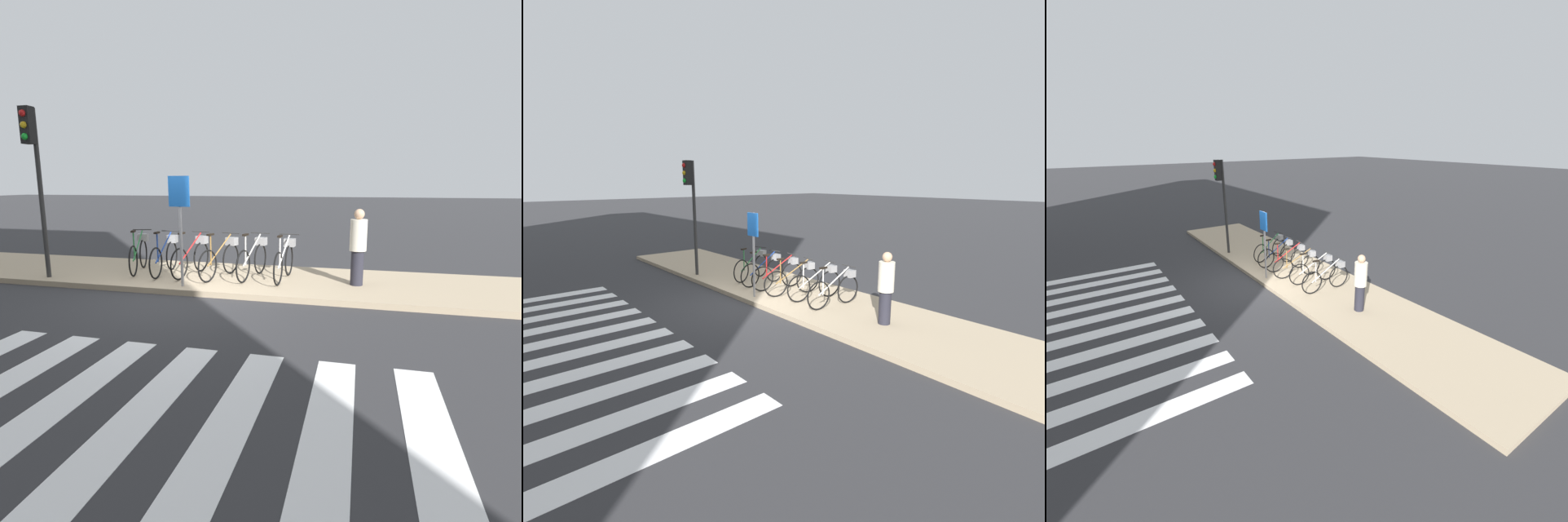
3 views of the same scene
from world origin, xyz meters
TOP-DOWN VIEW (x-y plane):
  - ground_plane at (0.00, 0.00)m, footprint 120.00×120.00m
  - sidewalk at (0.00, 1.42)m, footprint 15.91×2.84m
  - parked_bicycle_0 at (-1.77, 1.42)m, footprint 0.62×1.63m
  - parked_bicycle_1 at (-1.04, 1.33)m, footprint 0.46×1.68m
  - parked_bicycle_2 at (-0.37, 1.36)m, footprint 0.46×1.68m
  - parked_bicycle_3 at (0.36, 1.29)m, footprint 0.53×1.65m
  - parked_bicycle_4 at (1.06, 1.45)m, footprint 0.46×1.67m
  - parked_bicycle_5 at (1.78, 1.40)m, footprint 0.46×1.68m
  - pedestrian at (3.33, 1.26)m, footprint 0.34×0.34m
  - traffic_light at (-3.44, 0.24)m, footprint 0.24×0.40m
  - sign_post at (-0.15, 0.29)m, footprint 0.44×0.07m

SIDE VIEW (x-z plane):
  - ground_plane at x=0.00m, z-range 0.00..0.00m
  - sidewalk at x=0.00m, z-range 0.00..0.12m
  - parked_bicycle_0 at x=-1.77m, z-range 0.05..1.09m
  - parked_bicycle_1 at x=-1.04m, z-range 0.05..1.09m
  - parked_bicycle_2 at x=-0.37m, z-range 0.05..1.09m
  - parked_bicycle_3 at x=0.36m, z-range 0.05..1.09m
  - parked_bicycle_4 at x=1.06m, z-range 0.05..1.09m
  - parked_bicycle_5 at x=1.78m, z-range 0.05..1.09m
  - pedestrian at x=3.33m, z-range 0.15..1.73m
  - sign_post at x=-0.15m, z-range 0.52..2.75m
  - traffic_light at x=-3.44m, z-range 0.91..4.55m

